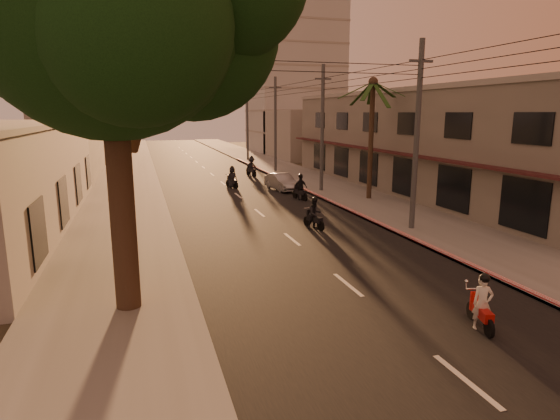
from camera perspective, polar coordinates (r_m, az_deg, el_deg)
The scene contains 19 objects.
ground at distance 14.40m, azimuth 11.68°, elevation -11.67°, with size 160.00×160.00×0.00m, color #383023.
road at distance 32.70m, azimuth -5.12°, elevation 1.75°, with size 10.00×140.00×0.02m, color black.
sidewalk_right at distance 34.96m, azimuth 7.01°, elevation 2.44°, with size 5.00×140.00×0.12m, color slate.
sidewalk_left at distance 32.06m, azimuth -18.36°, elevation 1.08°, with size 5.00×140.00×0.12m, color slate.
curb_stripe at distance 29.49m, azimuth 6.64°, elevation 0.80°, with size 0.20×60.00×0.20m, color red.
shophouse_row at distance 35.98m, azimuth 18.02°, elevation 7.97°, with size 8.80×34.20×7.30m.
distant_tower at distance 71.68m, azimuth 1.70°, elevation 18.43°, with size 12.10×12.10×28.00m.
broadleaf_tree at distance 13.98m, azimuth -18.51°, elevation 22.78°, with size 9.60×8.70×12.10m.
palm_tree at distance 31.15m, azimuth 11.26°, elevation 14.27°, with size 5.00×5.00×8.20m.
utility_poles at distance 34.01m, azimuth 5.23°, elevation 13.17°, with size 1.20×48.26×9.00m.
filler_right at distance 60.20m, azimuth 3.16°, elevation 9.20°, with size 8.00×14.00×6.00m, color gray.
filler_left_near at distance 46.30m, azimuth -26.26°, elevation 6.26°, with size 8.00×14.00×4.40m, color gray.
filler_left_far at distance 64.03m, azimuth -23.82°, elevation 8.83°, with size 8.00×14.00×7.00m, color gray.
scooter_red at distance 13.72m, azimuth 23.42°, elevation -10.49°, with size 0.80×1.56×1.56m.
scooter_mid_a at distance 23.20m, azimuth 4.24°, elevation -0.51°, with size 1.05×1.64×1.64m.
scooter_mid_b at distance 30.92m, azimuth 2.50°, elevation 2.68°, with size 1.13×1.77×1.75m.
scooter_far_a at distance 36.06m, azimuth -5.85°, elevation 3.91°, with size 1.12×1.68×1.71m.
scooter_far_b at distance 42.51m, azimuth -3.49°, elevation 5.25°, with size 1.42×1.89×1.88m.
parked_car at distance 34.87m, azimuth 0.21°, elevation 3.44°, with size 1.79×3.94×1.25m, color gray.
Camera 1 is at (-6.46, -11.55, 5.67)m, focal length 30.00 mm.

